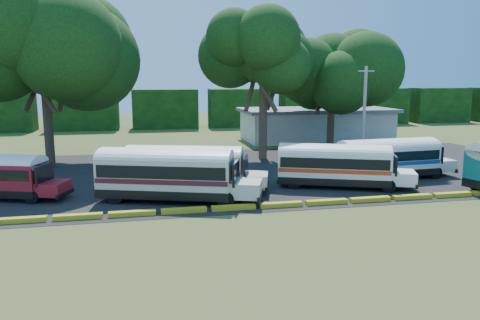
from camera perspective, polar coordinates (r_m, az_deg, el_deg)
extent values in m
plane|color=#334D19|center=(27.34, -3.48, -6.86)|extent=(160.00, 160.00, 0.00)
cube|color=black|center=(38.99, -4.68, -1.69)|extent=(64.00, 24.00, 0.02)
cube|color=gold|center=(28.76, -25.11, -6.65)|extent=(2.70, 0.45, 0.30)
cube|color=gold|center=(28.22, -19.14, -6.56)|extent=(2.70, 0.45, 0.30)
cube|color=gold|center=(27.99, -13.00, -6.38)|extent=(2.70, 0.45, 0.30)
cube|color=gold|center=(28.08, -6.84, -6.13)|extent=(2.70, 0.45, 0.30)
cube|color=gold|center=(28.49, -0.79, -5.82)|extent=(2.70, 0.45, 0.30)
cube|color=gold|center=(29.20, 5.02, -5.46)|extent=(2.70, 0.45, 0.30)
cube|color=gold|center=(30.19, 10.49, -5.07)|extent=(2.70, 0.45, 0.30)
cube|color=gold|center=(31.44, 15.57, -4.66)|extent=(2.70, 0.45, 0.30)
cube|color=gold|center=(32.92, 20.22, -4.26)|extent=(2.70, 0.45, 0.30)
cube|color=gold|center=(34.60, 24.44, -3.87)|extent=(2.70, 0.45, 0.30)
cube|color=beige|center=(60.30, 9.26, 4.14)|extent=(18.00, 8.00, 3.60)
cube|color=#525359|center=(60.12, 9.32, 6.03)|extent=(19.00, 9.00, 0.40)
cube|color=black|center=(74.47, -18.43, 5.80)|extent=(10.00, 4.00, 6.00)
cube|color=black|center=(74.13, -9.12, 6.17)|extent=(10.00, 4.00, 6.00)
cube|color=black|center=(75.70, 0.04, 6.38)|extent=(10.00, 4.00, 6.00)
cube|color=black|center=(79.09, 8.62, 6.43)|extent=(10.00, 4.00, 6.00)
cube|color=black|center=(84.07, 16.35, 6.35)|extent=(10.00, 4.00, 6.00)
cube|color=black|center=(90.38, 23.10, 6.19)|extent=(10.00, 4.00, 6.00)
cylinder|color=black|center=(32.54, -24.07, -4.15)|extent=(0.93, 0.53, 0.90)
cylinder|color=black|center=(34.14, -22.42, -3.39)|extent=(0.93, 0.53, 0.90)
cube|color=maroon|center=(32.77, -21.78, -3.16)|extent=(2.17, 2.39, 0.85)
cube|color=black|center=(32.86, -22.74, -1.63)|extent=(0.80, 2.00, 1.23)
cube|color=black|center=(32.49, -20.55, -3.84)|extent=(0.87, 2.13, 0.27)
cylinder|color=black|center=(28.83, -1.76, -4.86)|extent=(1.08, 0.62, 1.04)
cylinder|color=black|center=(30.97, -1.11, -3.80)|extent=(1.08, 0.62, 1.04)
cylinder|color=black|center=(30.72, -14.99, -4.27)|extent=(1.08, 0.62, 1.04)
cylinder|color=black|center=(32.74, -13.53, -3.32)|extent=(1.08, 0.62, 1.04)
cube|color=black|center=(30.72, -8.97, -3.74)|extent=(8.94, 5.29, 0.57)
cube|color=beige|center=(30.45, -9.04, -1.48)|extent=(8.94, 5.29, 1.91)
cube|color=black|center=(30.41, -9.05, -1.05)|extent=(8.64, 5.24, 0.80)
cube|color=#4C131E|center=(30.53, -9.02, -2.18)|extent=(8.88, 5.30, 0.31)
ellipsoid|color=white|center=(30.28, -9.09, 0.29)|extent=(8.94, 5.29, 1.17)
cube|color=beige|center=(29.64, 0.77, -3.50)|extent=(2.53, 2.79, 0.99)
cube|color=black|center=(29.50, -0.49, -1.54)|extent=(0.94, 2.32, 1.43)
cube|color=black|center=(29.66, 2.48, -4.33)|extent=(1.02, 2.48, 0.31)
cube|color=black|center=(32.17, -16.24, -3.59)|extent=(1.02, 2.48, 0.31)
cylinder|color=black|center=(31.45, -0.27, -3.64)|extent=(1.02, 0.55, 0.98)
cylinder|color=black|center=(33.49, 0.06, -2.78)|extent=(1.02, 0.55, 0.98)
cylinder|color=black|center=(32.75, -12.03, -3.31)|extent=(1.02, 0.55, 0.98)
cylinder|color=black|center=(34.71, -11.02, -2.51)|extent=(1.02, 0.55, 0.98)
cube|color=black|center=(33.00, -6.76, -2.79)|extent=(8.44, 4.73, 0.54)
cube|color=beige|center=(32.76, -6.80, -0.80)|extent=(8.44, 4.73, 1.80)
cube|color=black|center=(32.72, -6.81, -0.43)|extent=(8.15, 4.69, 0.76)
cube|color=#5B171F|center=(32.83, -6.79, -1.41)|extent=(8.37, 4.75, 0.30)
ellipsoid|color=white|center=(32.60, -6.83, 0.76)|extent=(8.44, 4.73, 1.11)
cube|color=beige|center=(32.30, 1.81, -2.47)|extent=(2.33, 2.59, 0.93)
cube|color=black|center=(32.14, 0.72, -0.77)|extent=(0.81, 2.21, 1.35)
cube|color=black|center=(32.35, 3.29, -3.17)|extent=(0.88, 2.36, 0.30)
cube|color=black|center=(34.05, -13.34, -2.76)|extent=(0.88, 2.36, 0.30)
cylinder|color=black|center=(34.09, 17.64, -3.06)|extent=(0.99, 0.61, 0.96)
cylinder|color=black|center=(36.08, 17.22, -2.32)|extent=(0.99, 0.61, 0.96)
cylinder|color=black|center=(33.81, 6.59, -2.75)|extent=(0.99, 0.61, 0.96)
cylinder|color=black|center=(35.81, 6.79, -2.02)|extent=(0.99, 0.61, 0.96)
cube|color=black|center=(34.75, 11.29, -2.28)|extent=(8.21, 5.18, 0.53)
cube|color=white|center=(34.52, 11.36, -0.43)|extent=(8.21, 5.18, 1.76)
cube|color=black|center=(34.48, 11.37, -0.09)|extent=(7.94, 5.11, 0.74)
cube|color=red|center=(34.59, 11.34, -1.01)|extent=(8.15, 5.18, 0.29)
ellipsoid|color=white|center=(34.37, 11.41, 1.01)|extent=(8.21, 5.18, 1.08)
cube|color=white|center=(35.15, 19.17, -2.03)|extent=(2.40, 2.61, 0.91)
cube|color=black|center=(34.88, 18.28, -0.50)|extent=(0.96, 2.10, 1.32)
cube|color=black|center=(35.38, 20.44, -2.67)|extent=(1.04, 2.25, 0.29)
cube|color=black|center=(34.87, 4.88, -2.23)|extent=(1.04, 2.25, 0.29)
cylinder|color=black|center=(40.05, 22.79, -1.45)|extent=(0.98, 0.34, 0.96)
cylinder|color=black|center=(41.64, 21.01, -0.91)|extent=(0.98, 0.34, 0.96)
cylinder|color=black|center=(36.31, 14.71, -2.11)|extent=(0.98, 0.34, 0.96)
cylinder|color=black|center=(38.05, 13.12, -1.49)|extent=(0.98, 0.34, 0.96)
cube|color=black|center=(38.62, 17.50, -1.31)|extent=(8.07, 2.99, 0.53)
cube|color=silver|center=(38.42, 17.59, 0.36)|extent=(8.07, 2.99, 1.77)
cube|color=black|center=(38.38, 17.61, 0.67)|extent=(7.75, 3.02, 0.74)
cube|color=navy|center=(38.48, 17.56, -0.16)|extent=(7.99, 3.02, 0.29)
ellipsoid|color=white|center=(38.28, 17.66, 1.66)|extent=(8.07, 2.99, 1.09)
cube|color=silver|center=(41.42, 23.08, -0.50)|extent=(1.89, 2.24, 0.92)
cube|color=black|center=(40.89, 22.51, 0.75)|extent=(0.31, 2.22, 1.32)
cube|color=black|center=(42.01, 23.91, -0.95)|extent=(0.35, 2.37, 0.29)
cube|color=black|center=(36.63, 12.40, -1.83)|extent=(0.35, 2.37, 0.29)
cylinder|color=black|center=(37.34, 26.79, -2.45)|extent=(1.13, 0.62, 1.09)
cube|color=black|center=(35.68, 27.22, -2.94)|extent=(0.99, 2.61, 0.33)
cylinder|color=#36281B|center=(44.34, -22.34, 3.91)|extent=(0.80, 0.80, 7.51)
cylinder|color=#36281B|center=(44.39, -20.96, 8.18)|extent=(1.35, 2.71, 4.28)
cylinder|color=#36281B|center=(45.16, -23.69, 8.02)|extent=(2.09, 2.37, 4.28)
cylinder|color=#36281B|center=(42.93, -23.23, 7.98)|extent=(2.76, 0.91, 4.28)
ellipsoid|color=black|center=(44.24, -22.98, 13.22)|extent=(12.18, 12.18, 8.93)
cylinder|color=#36281B|center=(45.62, 2.82, 4.62)|extent=(0.80, 0.80, 7.19)
cylinder|color=#36281B|center=(46.18, 4.19, 8.50)|extent=(1.31, 2.62, 4.11)
cylinder|color=#36281B|center=(45.99, 1.37, 8.52)|extent=(2.03, 2.30, 4.11)
cylinder|color=#36281B|center=(44.13, 3.00, 8.44)|extent=(2.66, 0.89, 4.11)
ellipsoid|color=black|center=(45.48, 2.90, 13.32)|extent=(8.73, 8.73, 6.40)
cylinder|color=#36281B|center=(53.12, 10.99, 4.59)|extent=(0.80, 0.80, 6.01)
cylinder|color=#36281B|center=(53.83, 12.11, 7.38)|extent=(1.19, 2.27, 3.48)
cylinder|color=#36281B|center=(53.33, 9.74, 7.43)|extent=(1.79, 2.01, 3.48)
cylinder|color=#36281B|center=(51.68, 11.41, 7.29)|extent=(2.30, 0.83, 3.48)
ellipsoid|color=black|center=(52.89, 11.21, 10.93)|extent=(10.23, 10.23, 7.50)
cylinder|color=gray|center=(45.25, 14.88, 5.35)|extent=(0.30, 0.30, 8.92)
cube|color=gray|center=(45.11, 15.12, 10.43)|extent=(1.60, 0.12, 0.12)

